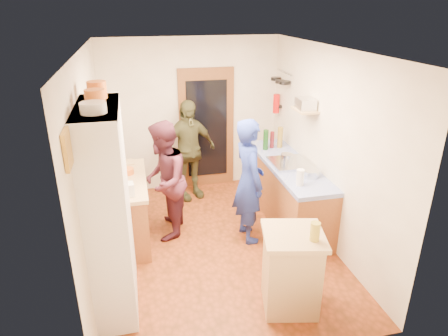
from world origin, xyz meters
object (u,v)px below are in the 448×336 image
object	(u,v)px
hutch_body	(109,211)
island_base	(291,272)
right_counter_base	(287,192)
person_back	(189,150)
person_left	(166,180)
person_hob	(252,182)

from	to	relation	value
hutch_body	island_base	world-z (taller)	hutch_body
right_counter_base	person_back	bearing A→B (deg)	142.61
person_left	right_counter_base	bearing A→B (deg)	104.74
island_base	person_hob	distance (m)	1.48
person_hob	person_left	size ratio (longest dim) A/B	1.04
island_base	person_left	xyz separation A→B (m)	(-1.13, 1.80, 0.40)
right_counter_base	person_left	xyz separation A→B (m)	(-1.81, -0.06, 0.41)
hutch_body	person_back	size ratio (longest dim) A/B	1.31
right_counter_base	person_back	xyz separation A→B (m)	(-1.34, 1.02, 0.42)
right_counter_base	person_hob	xyz separation A→B (m)	(-0.70, -0.44, 0.45)
hutch_body	island_base	size ratio (longest dim) A/B	2.56
person_left	person_back	distance (m)	1.18
right_counter_base	person_left	world-z (taller)	person_left
person_back	island_base	bearing A→B (deg)	-96.08
hutch_body	person_left	distance (m)	1.45
hutch_body	person_back	world-z (taller)	hutch_body
island_base	person_left	size ratio (longest dim) A/B	0.52
hutch_body	person_back	xyz separation A→B (m)	(1.16, 2.32, -0.26)
hutch_body	person_left	bearing A→B (deg)	60.82
island_base	person_left	distance (m)	2.17
person_hob	person_back	xyz separation A→B (m)	(-0.64, 1.47, -0.02)
right_counter_base	island_base	distance (m)	1.98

